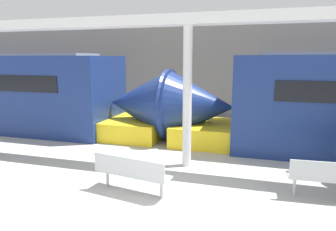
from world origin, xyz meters
name	(u,v)px	position (x,y,z in m)	size (l,w,h in m)	color
ground_plane	(147,215)	(0.00, 0.00, 0.00)	(60.00, 60.00, 0.00)	#B2AFA8
station_wall	(218,68)	(0.00, 10.62, 2.50)	(56.00, 0.20, 5.00)	gray
bench_near	(131,171)	(-0.66, 0.78, 0.54)	(1.85, 0.74, 0.89)	#ADB2B7
bench_far	(330,176)	(3.53, 1.70, 0.53)	(1.70, 0.53, 0.89)	#ADB2B7
support_column_near	(187,98)	(0.13, 2.92, 1.93)	(0.25, 0.25, 3.86)	silver
canopy_beam	(188,20)	(0.13, 2.92, 4.00)	(28.00, 0.60, 0.28)	silver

